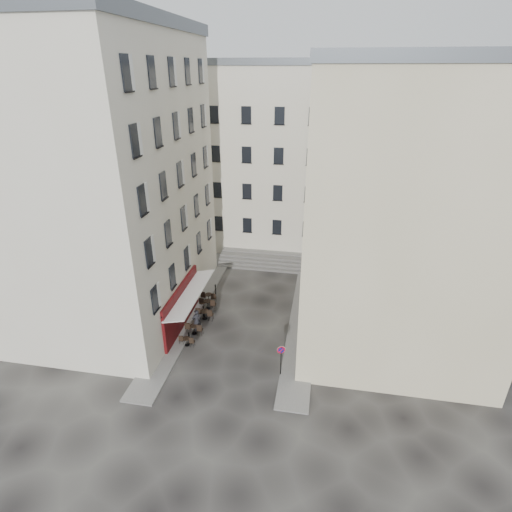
% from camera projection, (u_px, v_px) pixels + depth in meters
% --- Properties ---
extents(ground, '(90.00, 90.00, 0.00)m').
position_uv_depth(ground, '(237.00, 340.00, 28.82)').
color(ground, black).
rests_on(ground, ground).
extents(sidewalk_left, '(2.00, 22.00, 0.12)m').
position_uv_depth(sidewalk_left, '(195.00, 304.00, 33.07)').
color(sidewalk_left, slate).
rests_on(sidewalk_left, ground).
extents(sidewalk_right, '(2.00, 18.00, 0.12)m').
position_uv_depth(sidewalk_right, '(302.00, 322.00, 30.74)').
color(sidewalk_right, slate).
rests_on(sidewalk_right, ground).
extents(building_left, '(12.20, 16.20, 20.60)m').
position_uv_depth(building_left, '(101.00, 183.00, 28.76)').
color(building_left, beige).
rests_on(building_left, ground).
extents(building_right, '(12.20, 14.20, 18.60)m').
position_uv_depth(building_right, '(401.00, 211.00, 26.27)').
color(building_right, '#BEB48D').
rests_on(building_right, ground).
extents(building_back, '(18.20, 10.20, 18.60)m').
position_uv_depth(building_back, '(266.00, 157.00, 41.90)').
color(building_back, beige).
rests_on(building_back, ground).
extents(cafe_storefront, '(1.74, 7.30, 3.50)m').
position_uv_depth(cafe_storefront, '(183.00, 305.00, 29.60)').
color(cafe_storefront, '#420909').
rests_on(cafe_storefront, ground).
extents(stone_steps, '(9.00, 3.15, 0.80)m').
position_uv_depth(stone_steps, '(264.00, 260.00, 39.84)').
color(stone_steps, '#5C5957').
rests_on(stone_steps, ground).
extents(bollard_near, '(0.12, 0.12, 0.98)m').
position_uv_depth(bollard_near, '(189.00, 338.00, 28.22)').
color(bollard_near, black).
rests_on(bollard_near, ground).
extents(bollard_mid, '(0.12, 0.12, 0.98)m').
position_uv_depth(bollard_mid, '(204.00, 311.00, 31.34)').
color(bollard_mid, black).
rests_on(bollard_mid, ground).
extents(bollard_far, '(0.12, 0.12, 0.98)m').
position_uv_depth(bollard_far, '(215.00, 289.00, 34.45)').
color(bollard_far, black).
rests_on(bollard_far, ground).
extents(no_parking_sign, '(0.50, 0.20, 2.29)m').
position_uv_depth(no_parking_sign, '(281.00, 355.00, 24.82)').
color(no_parking_sign, black).
rests_on(no_parking_sign, ground).
extents(bistro_table_a, '(1.14, 0.54, 0.80)m').
position_uv_depth(bistro_table_a, '(187.00, 341.00, 28.11)').
color(bistro_table_a, black).
rests_on(bistro_table_a, ground).
extents(bistro_table_b, '(1.33, 0.62, 0.93)m').
position_uv_depth(bistro_table_b, '(194.00, 328.00, 29.31)').
color(bistro_table_b, black).
rests_on(bistro_table_b, ground).
extents(bistro_table_c, '(1.39, 0.65, 0.98)m').
position_uv_depth(bistro_table_c, '(205.00, 314.00, 31.03)').
color(bistro_table_c, black).
rests_on(bistro_table_c, ground).
extents(bistro_table_d, '(1.36, 0.64, 0.96)m').
position_uv_depth(bistro_table_d, '(208.00, 304.00, 32.37)').
color(bistro_table_d, black).
rests_on(bistro_table_d, ground).
extents(bistro_table_e, '(1.32, 0.62, 0.93)m').
position_uv_depth(bistro_table_e, '(209.00, 297.00, 33.35)').
color(bistro_table_e, black).
rests_on(bistro_table_e, ground).
extents(pedestrian, '(0.83, 0.81, 1.92)m').
position_uv_depth(pedestrian, '(197.00, 321.00, 29.35)').
color(pedestrian, black).
rests_on(pedestrian, ground).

